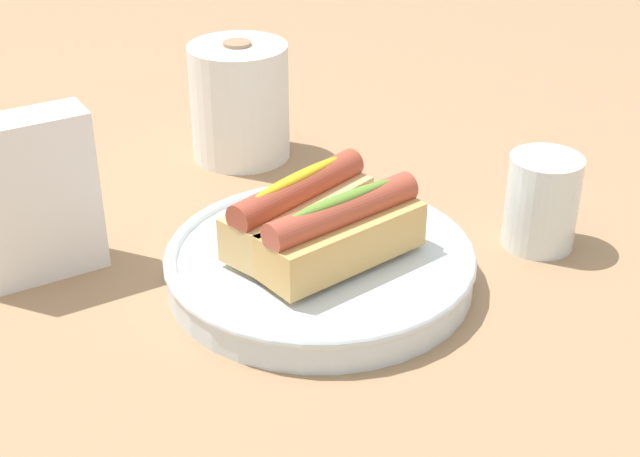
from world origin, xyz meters
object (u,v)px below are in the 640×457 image
at_px(water_glass, 541,207).
at_px(paper_towel_roll, 240,102).
at_px(serving_bowl, 320,264).
at_px(napkin_box, 32,198).
at_px(hotdog_front, 343,232).
at_px(hotdog_back, 298,210).

bearing_deg(water_glass, paper_towel_roll, 117.41).
bearing_deg(paper_towel_roll, water_glass, -62.59).
bearing_deg(serving_bowl, napkin_box, 148.10).
relative_size(paper_towel_roll, napkin_box, 0.89).
relative_size(water_glass, paper_towel_roll, 0.67).
height_order(hotdog_front, water_glass, hotdog_front).
height_order(hotdog_front, napkin_box, napkin_box).
height_order(serving_bowl, hotdog_back, hotdog_back).
bearing_deg(napkin_box, water_glass, -24.53).
relative_size(hotdog_back, water_glass, 1.76).
bearing_deg(hotdog_back, paper_towel_roll, 77.60).
relative_size(hotdog_back, napkin_box, 1.05).
xyz_separation_m(water_glass, napkin_box, (-0.43, 0.17, 0.04)).
xyz_separation_m(hotdog_front, napkin_box, (-0.22, 0.16, 0.01)).
bearing_deg(napkin_box, hotdog_back, -29.91).
bearing_deg(napkin_box, paper_towel_roll, 26.84).
bearing_deg(hotdog_front, serving_bowl, 105.30).
xyz_separation_m(serving_bowl, napkin_box, (-0.21, 0.13, 0.06)).
bearing_deg(water_glass, hotdog_front, 176.54).
height_order(serving_bowl, water_glass, water_glass).
bearing_deg(water_glass, serving_bowl, 169.66).
relative_size(serving_bowl, paper_towel_roll, 2.04).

